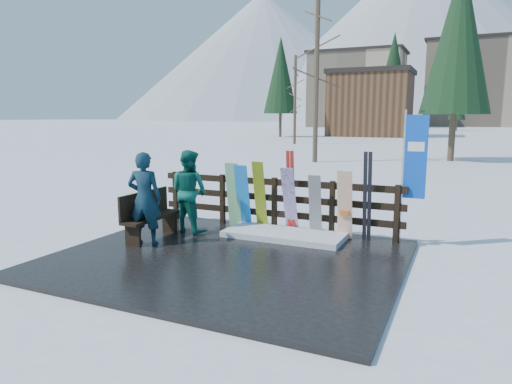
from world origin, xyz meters
The scene contains 19 objects.
ground centered at (0.00, 0.00, 0.00)m, with size 700.00×700.00×0.00m, color white.
deck centered at (0.00, 0.00, 0.04)m, with size 6.00×5.00×0.08m, color black.
fence centered at (0.00, 2.20, 0.74)m, with size 5.60×0.10×1.15m.
snow_patch centered at (0.46, 1.60, 0.14)m, with size 2.46×1.00×0.12m, color white.
bench centered at (-2.02, 0.40, 0.60)m, with size 0.40×1.50×0.97m.
snowboard_0 centered at (-0.66, 1.98, 0.79)m, with size 0.30×0.03×1.45m, color #1B86EE.
snowboard_1 centered at (-0.90, 1.98, 0.81)m, with size 0.31×0.03×1.48m, color silver.
snowboard_2 centered at (-0.25, 1.98, 0.84)m, with size 0.25×0.03×1.55m, color #D9FC17.
snowboard_3 centered at (0.44, 1.98, 0.80)m, with size 0.28×0.03×1.49m, color white.
snowboard_4 centered at (1.00, 1.98, 0.73)m, with size 0.26×0.03×1.31m, color black.
snowboard_5 centered at (1.62, 1.98, 0.79)m, with size 0.30×0.03×1.42m, color white.
ski_pair_a centered at (0.43, 2.05, 0.96)m, with size 0.16×0.19×1.77m.
ski_pair_b centered at (2.04, 2.05, 0.98)m, with size 0.17×0.19×1.80m.
rental_flag centered at (2.84, 2.25, 1.69)m, with size 0.45×0.04×2.60m.
person_front centered at (-1.82, 0.04, 0.98)m, with size 0.66×0.43×1.81m, color #18444F.
person_back centered at (-1.58, 1.23, 0.97)m, with size 0.86×0.67×1.77m, color #0E6353.
resort_buildings centered at (1.03, 115.41, 9.81)m, with size 73.00×87.60×22.60m.
trees centered at (2.28, 47.76, 6.00)m, with size 42.28×68.60×13.47m.
mountains centered at (-10.50, 328.41, 50.20)m, with size 520.00×260.00×120.00m.
Camera 1 is at (3.74, -6.93, 2.54)m, focal length 32.00 mm.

